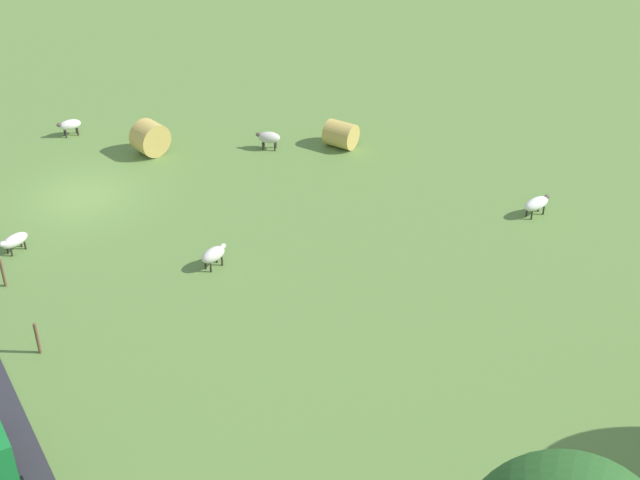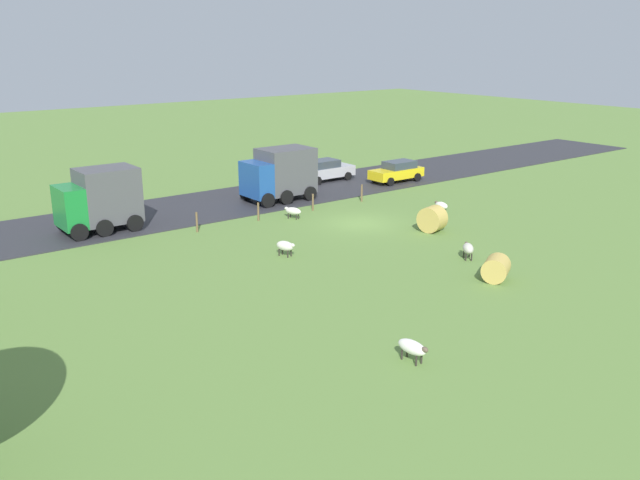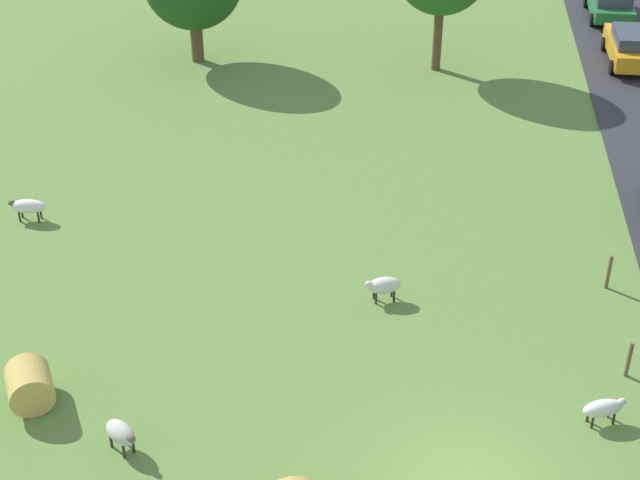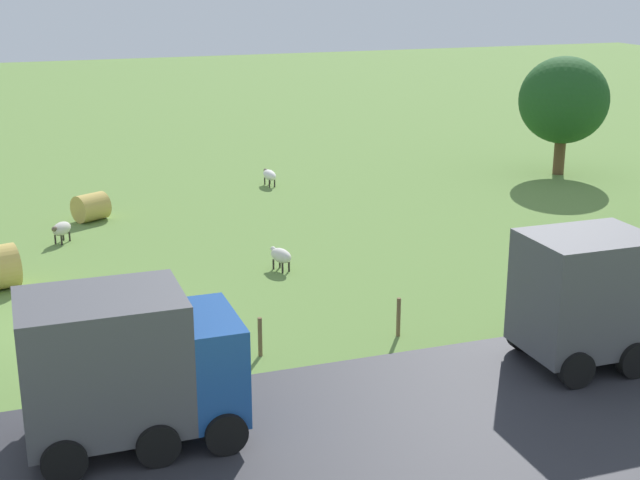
# 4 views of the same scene
# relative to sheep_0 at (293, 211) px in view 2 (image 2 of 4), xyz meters

# --- Properties ---
(ground_plane) EXTENTS (160.00, 160.00, 0.00)m
(ground_plane) POSITION_rel_sheep_0_xyz_m (-3.37, -2.58, -0.48)
(ground_plane) COLOR olive
(road_strip) EXTENTS (8.00, 80.00, 0.06)m
(road_strip) POSITION_rel_sheep_0_xyz_m (6.08, -2.58, -0.45)
(road_strip) COLOR #2D2D33
(road_strip) RESTS_ON ground_plane
(sheep_0) EXTENTS (1.22, 0.81, 0.71)m
(sheep_0) POSITION_rel_sheep_0_xyz_m (0.00, 0.00, 0.00)
(sheep_0) COLOR silver
(sheep_0) RESTS_ON ground_plane
(sheep_1) EXTENTS (1.31, 0.57, 0.78)m
(sheep_1) POSITION_rel_sheep_0_xyz_m (-18.19, 7.83, 0.05)
(sheep_1) COLOR white
(sheep_1) RESTS_ON ground_plane
(sheep_2) EXTENTS (1.10, 0.50, 0.77)m
(sheep_2) POSITION_rel_sheep_0_xyz_m (-4.70, -8.15, 0.05)
(sheep_2) COLOR white
(sheep_2) RESTS_ON ground_plane
(sheep_3) EXTENTS (1.17, 0.79, 0.80)m
(sheep_3) POSITION_rel_sheep_0_xyz_m (-5.87, 4.62, 0.06)
(sheep_3) COLOR silver
(sheep_3) RESTS_ON ground_plane
(sheep_4) EXTENTS (1.09, 1.01, 0.82)m
(sheep_4) POSITION_rel_sheep_0_xyz_m (-11.83, -2.41, 0.07)
(sheep_4) COLOR beige
(sheep_4) RESTS_ON ground_plane
(hay_bale_0) EXTENTS (1.69, 1.37, 1.49)m
(hay_bale_0) POSITION_rel_sheep_0_xyz_m (-7.21, -4.68, 0.26)
(hay_bale_0) COLOR tan
(hay_bale_0) RESTS_ON ground_plane
(hay_bale_1) EXTENTS (1.63, 1.67, 1.16)m
(hay_bale_1) POSITION_rel_sheep_0_xyz_m (-14.69, -1.01, 0.10)
(hay_bale_1) COLOR tan
(hay_bale_1) RESTS_ON ground_plane
(fence_post_0) EXTENTS (0.12, 0.12, 1.17)m
(fence_post_0) POSITION_rel_sheep_0_xyz_m (0.90, -6.35, 0.10)
(fence_post_0) COLOR brown
(fence_post_0) RESTS_ON ground_plane
(fence_post_1) EXTENTS (0.12, 0.12, 1.09)m
(fence_post_1) POSITION_rel_sheep_0_xyz_m (0.90, -2.20, 0.06)
(fence_post_1) COLOR brown
(fence_post_1) RESTS_ON ground_plane
(fence_post_2) EXTENTS (0.12, 0.12, 1.12)m
(fence_post_2) POSITION_rel_sheep_0_xyz_m (0.90, 1.95, 0.08)
(fence_post_2) COLOR brown
(fence_post_2) RESTS_ON ground_plane
(fence_post_3) EXTENTS (0.12, 0.12, 1.17)m
(fence_post_3) POSITION_rel_sheep_0_xyz_m (0.90, 6.10, 0.10)
(fence_post_3) COLOR brown
(fence_post_3) RESTS_ON ground_plane
(truck_0) EXTENTS (2.77, 4.42, 3.59)m
(truck_0) POSITION_rel_sheep_0_xyz_m (4.29, 10.38, 1.45)
(truck_0) COLOR #197F33
(truck_0) RESTS_ON road_strip
(truck_1) EXTENTS (2.89, 4.72, 3.51)m
(truck_1) POSITION_rel_sheep_0_xyz_m (4.43, -2.05, 1.43)
(truck_1) COLOR #1E4C99
(truck_1) RESTS_ON road_strip
(car_0) EXTENTS (2.09, 4.54, 1.64)m
(car_0) POSITION_rel_sheep_0_xyz_m (7.74, -8.45, 0.43)
(car_0) COLOR #B7B7BC
(car_0) RESTS_ON road_strip
(car_2) EXTENTS (1.96, 4.34, 1.58)m
(car_2) POSITION_rel_sheep_0_xyz_m (4.07, -12.66, 0.40)
(car_2) COLOR yellow
(car_2) RESTS_ON road_strip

